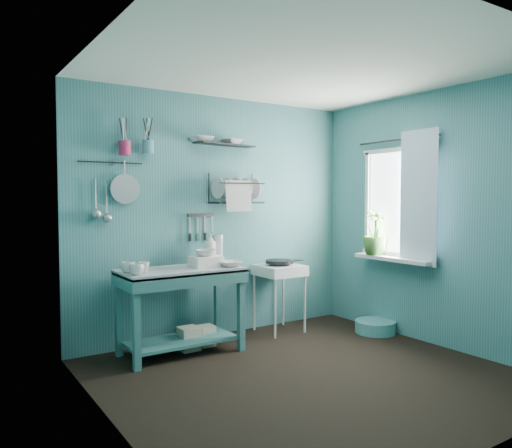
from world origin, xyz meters
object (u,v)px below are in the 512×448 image
utensil_cup_teal (148,147)px  colander (125,189)px  soap_bottle (211,248)px  work_counter (181,311)px  hotplate_stand (279,298)px  utensil_cup_magenta (125,148)px  frying_pan (279,262)px  water_bottle (218,248)px  mug_mid (144,267)px  mug_right (128,267)px  storage_tin_large (189,339)px  storage_tin_small (206,336)px  wash_tub (206,261)px  dish_rack (236,188)px  mug_left (137,269)px  floor_basin (375,327)px  potted_plant (376,232)px

utensil_cup_teal → colander: 0.46m
soap_bottle → work_counter: bearing=-154.5°
hotplate_stand → utensil_cup_magenta: bearing=-177.4°
soap_bottle → frying_pan: size_ratio=1.00×
water_bottle → mug_mid: bearing=-162.7°
mug_right → storage_tin_large: bearing=4.8°
mug_right → storage_tin_small: 1.10m
wash_tub → water_bottle: (0.27, 0.24, 0.09)m
soap_bottle → dish_rack: dish_rack is taller
mug_left → utensil_cup_magenta: (0.07, 0.47, 1.06)m
dish_rack → colander: bearing=178.7°
mug_right → utensil_cup_magenta: bearing=73.8°
storage_tin_large → frying_pan: bearing=3.6°
water_bottle → floor_basin: size_ratio=0.65×
hotplate_stand → wash_tub: bearing=-162.3°
mug_left → soap_bottle: soap_bottle is taller
utensil_cup_magenta → floor_basin: size_ratio=0.30×
mug_right → wash_tub: (0.75, -0.02, 0.00)m
work_counter → mug_left: 0.67m
floor_basin → work_counter: bearing=166.4°
work_counter → wash_tub: bearing=-2.0°
potted_plant → storage_tin_small: bearing=164.9°
colander → dish_rack: bearing=-3.9°
mug_left → storage_tin_small: bearing=17.1°
work_counter → storage_tin_large: bearing=29.1°
mug_left → frying_pan: mug_left is taller
frying_pan → potted_plant: (0.91, -0.53, 0.32)m
wash_tub → utensil_cup_teal: (-0.43, 0.33, 1.08)m
soap_bottle → storage_tin_large: bearing=-154.9°
work_counter → mug_right: 0.67m
mug_mid → floor_basin: bearing=-10.2°
work_counter → utensil_cup_magenta: utensil_cup_magenta is taller
work_counter → floor_basin: (2.04, -0.50, -0.33)m
mug_right → colander: colander is taller
hotplate_stand → utensil_cup_teal: bearing=-178.5°
storage_tin_small → frying_pan: bearing=2.5°
mug_left → utensil_cup_teal: (0.30, 0.47, 1.08)m
work_counter → utensil_cup_magenta: size_ratio=8.64×
water_bottle → floor_basin: bearing=-25.2°
mug_left → mug_right: 0.16m
hotplate_stand → floor_basin: (0.83, -0.62, -0.30)m
water_bottle → potted_plant: potted_plant is taller
work_counter → colander: (-0.40, 0.34, 1.13)m
utensil_cup_teal → storage_tin_small: 1.91m
hotplate_stand → frying_pan: (0.00, 0.00, 0.40)m
floor_basin → mug_left: bearing=172.4°
floor_basin → water_bottle: bearing=154.8°
mug_mid → utensil_cup_teal: size_ratio=0.77×
soap_bottle → utensil_cup_teal: (-0.60, 0.11, 0.98)m
wash_tub → soap_bottle: (0.17, 0.22, 0.10)m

